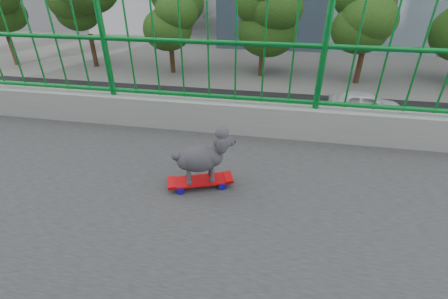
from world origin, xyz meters
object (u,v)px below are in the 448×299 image
skateboard (200,181)px  car_4 (365,104)px  poodle (203,156)px  car_2 (105,131)px  car_3 (191,112)px  car_0 (358,254)px

skateboard → car_4: 20.34m
skateboard → poodle: bearing=90.0°
car_2 → car_3: 5.08m
poodle → skateboard: bearing=-90.0°
skateboard → car_3: skateboard is taller
poodle → car_0: (-5.56, 3.39, -6.58)m
car_0 → car_4: (-12.80, 2.68, 0.09)m
car_2 → car_3: size_ratio=0.99×
car_3 → car_0: bearing=-140.1°
car_2 → car_3: car_3 is taller
skateboard → car_2: skateboard is taller
poodle → car_4: poodle is taller
car_0 → car_2: car_2 is taller
skateboard → car_3: (-15.17, -4.61, -6.29)m
car_0 → car_2: bearing=-118.1°
car_0 → car_4: car_4 is taller
skateboard → poodle: (-0.01, 0.02, 0.22)m
car_2 → poodle: bearing=-144.3°
poodle → car_4: bearing=141.7°
car_2 → car_3: bearing=-51.0°
poodle → car_3: 17.13m
poodle → car_0: poodle is taller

